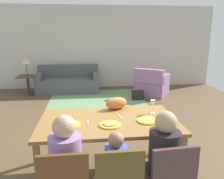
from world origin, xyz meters
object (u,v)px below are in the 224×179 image
Objects in this scene: person_child at (115,177)px; armchair at (152,84)px; person_man at (67,173)px; couch at (68,82)px; person_woman at (162,167)px; handbag at (138,95)px; table_lamp at (26,61)px; plate_near_man at (70,125)px; dining_chair_woman at (169,179)px; plate_near_child at (110,125)px; cat at (116,103)px; dining_table at (109,125)px; wine_glass at (153,104)px; side_table at (28,82)px; plate_near_woman at (147,121)px.

armchair is at bearing 69.81° from person_child.
person_man reaches higher than couch.
person_woman is at bearing -0.01° from person_man.
armchair is (1.66, 4.52, -0.11)m from person_child.
table_lamp is at bearing 164.14° from handbag.
person_woman reaches higher than plate_near_man.
couch is (-1.33, 5.40, -0.19)m from dining_chair_woman.
plate_near_man is 0.47m from plate_near_child.
person_man is 1.31m from cat.
dining_table is 0.67m from wine_glass.
dining_table is 3.16× the size of table_lamp.
table_lamp is (-3.69, 0.44, 0.69)m from armchair.
dining_table is 0.49m from plate_near_man.
plate_near_man is 0.23× the size of person_woman.
side_table is 1.81× the size of handbag.
plate_near_man is 0.82m from person_child.
cat is at bearing -76.34° from couch.
plate_near_child is 0.78× the size of handbag.
plate_near_child is (0.00, -0.18, 0.08)m from dining_table.
cat is at bearing -60.57° from side_table.
armchair reaches higher than handbag.
side_table reaches higher than handbag.
plate_near_man is at bearing -70.47° from side_table.
couch is at bearing 12.41° from side_table.
dining_chair_woman reaches higher than plate_near_man.
wine_glass is at bearing 16.33° from dining_table.
person_woman is 3.47× the size of handbag.
couch reaches higher than plate_near_child.
person_woman is at bearing -31.61° from plate_near_man.
person_man is 5.00m from armchair.
person_woman is at bearing -90.27° from plate_near_woman.
wine_glass is at bearing -99.41° from handbag.
armchair is 3.78m from table_lamp.
plate_near_man is at bearing -157.06° from cat.
person_woman is (0.47, -0.52, -0.26)m from plate_near_child.
person_woman is 0.58× the size of couch.
plate_near_child is 0.72m from wine_glass.
side_table is at bearing 109.53° from plate_near_man.
couch is at bearing 164.36° from armchair.
plate_near_child is 0.23× the size of person_man.
person_child reaches higher than plate_near_child.
person_man reaches higher than dining_table.
person_woman is (-0.00, -0.60, -0.26)m from plate_near_woman.
person_woman is 0.93× the size of armchair.
person_man is (-0.47, -0.70, -0.18)m from dining_table.
wine_glass is 0.32× the size of side_table.
plate_near_child is (0.47, -0.06, 0.00)m from plate_near_man.
wine_glass reaches higher than dining_table.
cat is 4.45m from side_table.
dining_table is at bearing -108.75° from handbag.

